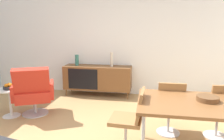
% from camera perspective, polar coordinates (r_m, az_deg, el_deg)
% --- Properties ---
extents(wall_back, '(6.80, 0.12, 2.80)m').
position_cam_1_polar(wall_back, '(5.12, 0.37, 9.07)').
color(wall_back, white).
rests_on(wall_back, ground_plane).
extents(sideboard, '(1.60, 0.45, 0.72)m').
position_cam_1_polar(sideboard, '(5.03, -3.96, -2.06)').
color(sideboard, brown).
rests_on(sideboard, ground_plane).
extents(vase_cobalt, '(0.09, 0.09, 0.26)m').
position_cam_1_polar(vase_cobalt, '(5.10, -9.53, 2.68)').
color(vase_cobalt, '#337266').
rests_on(vase_cobalt, sideboard).
extents(vase_sculptural_dark, '(0.07, 0.07, 0.34)m').
position_cam_1_polar(vase_sculptural_dark, '(4.88, -0.09, 2.90)').
color(vase_sculptural_dark, beige).
rests_on(vase_sculptural_dark, sideboard).
extents(dining_table, '(1.60, 0.90, 0.74)m').
position_cam_1_polar(dining_table, '(2.76, 24.17, -8.94)').
color(dining_table, brown).
rests_on(dining_table, ground_plane).
extents(wooden_bowl_on_table, '(0.26, 0.26, 0.06)m').
position_cam_1_polar(wooden_bowl_on_table, '(2.80, 24.59, -7.09)').
color(wooden_bowl_on_table, brown).
rests_on(wooden_bowl_on_table, dining_table).
extents(dining_chair_back_right, '(0.43, 0.45, 0.86)m').
position_cam_1_polar(dining_chair_back_right, '(3.43, 27.40, -9.30)').
color(dining_chair_back_right, '#9E7042').
rests_on(dining_chair_back_right, ground_plane).
extents(dining_chair_near_window, '(0.45, 0.42, 0.86)m').
position_cam_1_polar(dining_chair_near_window, '(2.76, 5.09, -13.05)').
color(dining_chair_near_window, '#9E7042').
rests_on(dining_chair_near_window, ground_plane).
extents(dining_chair_back_left, '(0.41, 0.43, 0.86)m').
position_cam_1_polar(dining_chair_back_left, '(3.29, 15.49, -9.29)').
color(dining_chair_back_left, '#9E7042').
rests_on(dining_chair_back_left, ground_plane).
extents(lounge_chair_red, '(0.87, 0.85, 0.95)m').
position_cam_1_polar(lounge_chair_red, '(4.13, -20.62, -5.38)').
color(lounge_chair_red, red).
rests_on(lounge_chair_red, ground_plane).
extents(side_table_round, '(0.44, 0.44, 0.52)m').
position_cam_1_polar(side_table_round, '(4.31, -26.01, -7.17)').
color(side_table_round, white).
rests_on(side_table_round, ground_plane).
extents(fruit_bowl, '(0.20, 0.20, 0.11)m').
position_cam_1_polar(fruit_bowl, '(4.24, -26.28, -4.10)').
color(fruit_bowl, '#262628').
rests_on(fruit_bowl, side_table_round).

